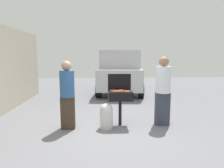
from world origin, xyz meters
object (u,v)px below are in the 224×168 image
at_px(hot_dog_3, 113,90).
at_px(hot_dog_12, 126,92).
at_px(hot_dog_7, 116,91).
at_px(hot_dog_2, 122,90).
at_px(parked_minivan, 120,71).
at_px(hot_dog_9, 113,91).
at_px(hot_dog_10, 117,91).
at_px(hot_dog_6, 122,90).
at_px(hot_dog_0, 127,91).
at_px(hot_dog_8, 119,91).
at_px(hot_dog_4, 127,91).
at_px(hot_dog_5, 121,92).
at_px(hot_dog_1, 121,91).
at_px(person_left, 67,93).
at_px(bbq_grill, 120,97).
at_px(person_right, 163,88).
at_px(hot_dog_11, 115,92).
at_px(propane_tank, 106,115).

bearing_deg(hot_dog_3, hot_dog_12, -37.85).
xyz_separation_m(hot_dog_7, hot_dog_12, (0.25, -0.15, 0.00)).
distance_m(hot_dog_2, parked_minivan, 4.90).
height_order(hot_dog_9, hot_dog_10, same).
xyz_separation_m(hot_dog_6, hot_dog_7, (-0.17, -0.12, 0.00)).
xyz_separation_m(hot_dog_0, hot_dog_12, (-0.05, -0.13, 0.00)).
xyz_separation_m(hot_dog_3, hot_dog_8, (0.16, -0.19, 0.00)).
height_order(hot_dog_4, hot_dog_5, same).
distance_m(hot_dog_1, person_left, 1.32).
bearing_deg(hot_dog_2, hot_dog_9, -177.04).
xyz_separation_m(hot_dog_0, hot_dog_9, (-0.37, 0.06, 0.00)).
bearing_deg(hot_dog_1, hot_dog_12, -56.11).
height_order(hot_dog_3, hot_dog_12, same).
bearing_deg(hot_dog_8, bbq_grill, 73.58).
height_order(hot_dog_4, hot_dog_12, same).
distance_m(hot_dog_0, hot_dog_10, 0.27).
xyz_separation_m(hot_dog_12, person_right, (0.95, 0.10, 0.05)).
height_order(hot_dog_11, person_left, person_left).
height_order(bbq_grill, person_right, person_right).
distance_m(hot_dog_8, hot_dog_10, 0.08).
relative_size(hot_dog_12, person_right, 0.07).
xyz_separation_m(hot_dog_1, hot_dog_3, (-0.20, 0.08, 0.00)).
bearing_deg(hot_dog_2, hot_dog_5, -108.12).
height_order(propane_tank, person_left, person_left).
bearing_deg(hot_dog_12, hot_dog_10, 153.11).
bearing_deg(hot_dog_7, propane_tank, -142.36).
relative_size(hot_dog_0, hot_dog_2, 1.00).
relative_size(hot_dog_1, person_left, 0.08).
bearing_deg(hot_dog_10, hot_dog_1, 30.28).
xyz_separation_m(hot_dog_0, hot_dog_7, (-0.29, 0.01, 0.00)).
height_order(hot_dog_2, person_left, person_left).
height_order(hot_dog_9, parked_minivan, parked_minivan).
height_order(hot_dog_1, hot_dog_2, same).
distance_m(hot_dog_1, hot_dog_12, 0.21).
distance_m(hot_dog_9, person_right, 1.27).
xyz_separation_m(hot_dog_5, hot_dog_9, (-0.19, 0.16, 0.00)).
xyz_separation_m(hot_dog_2, hot_dog_8, (-0.08, -0.15, 0.00)).
relative_size(hot_dog_7, person_right, 0.07).
bearing_deg(bbq_grill, hot_dog_1, 52.91).
distance_m(hot_dog_6, person_right, 1.04).
bearing_deg(hot_dog_0, hot_dog_12, -108.60).
bearing_deg(hot_dog_12, hot_dog_6, 106.43).
xyz_separation_m(bbq_grill, parked_minivan, (0.51, 4.93, 0.28)).
bearing_deg(hot_dog_5, bbq_grill, 89.33).
relative_size(hot_dog_2, hot_dog_11, 1.00).
bearing_deg(hot_dog_12, hot_dog_2, 110.14).
bearing_deg(propane_tank, hot_dog_0, 17.88).
bearing_deg(hot_dog_8, hot_dog_5, -47.73).
xyz_separation_m(hot_dog_8, hot_dog_10, (-0.06, 0.06, 0.00)).
bearing_deg(hot_dog_2, hot_dog_6, 94.59).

